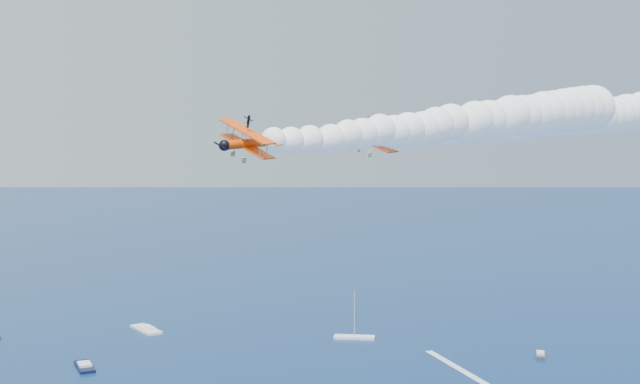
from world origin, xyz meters
TOP-DOWN VIEW (x-y plane):
  - biplane_lead at (22.68, 30.77)m, footprint 9.09×10.82m
  - biplane_trail at (-3.90, 17.07)m, footprint 8.12×9.76m
  - smoke_trail_lead at (56.82, 32.77)m, footprint 69.88×14.77m
  - smoke_trail_trail at (30.04, 21.27)m, footprint 70.30×23.13m

SIDE VIEW (x-z plane):
  - biplane_trail at x=-3.90m, z-range 52.06..59.57m
  - biplane_lead at x=22.68m, z-range 52.01..60.50m
  - smoke_trail_trail at x=30.04m, z-range 52.28..64.64m
  - smoke_trail_lead at x=56.82m, z-range 52.72..65.07m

